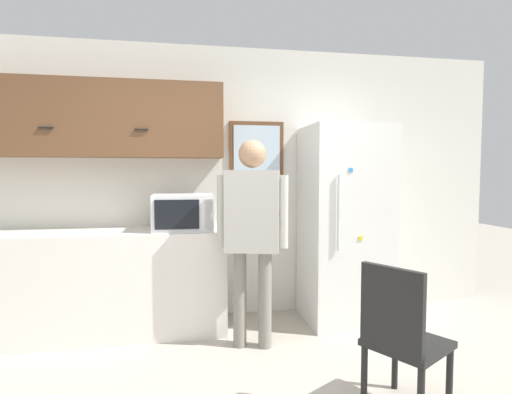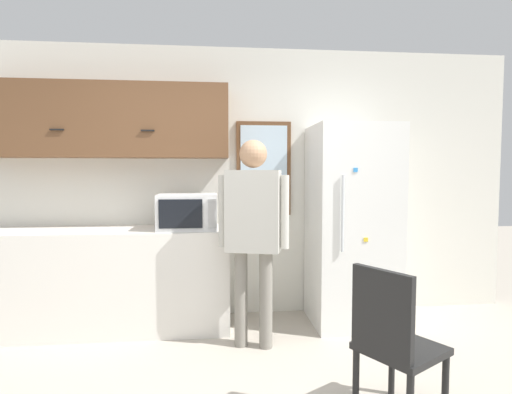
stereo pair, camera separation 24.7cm
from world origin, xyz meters
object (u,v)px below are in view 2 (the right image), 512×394
at_px(person, 253,221).
at_px(chair, 393,339).
at_px(refrigerator, 352,225).
at_px(microwave, 188,212).

bearing_deg(person, chair, -42.01).
bearing_deg(refrigerator, microwave, 179.95).
bearing_deg(microwave, refrigerator, -0.05).
bearing_deg(chair, person, 1.97).
xyz_separation_m(person, chair, (0.70, -1.09, -0.55)).
xyz_separation_m(microwave, chair, (1.27, -1.55, -0.60)).
distance_m(microwave, chair, 2.09).
bearing_deg(microwave, chair, -50.70).
relative_size(refrigerator, chair, 2.07).
height_order(microwave, refrigerator, refrigerator).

